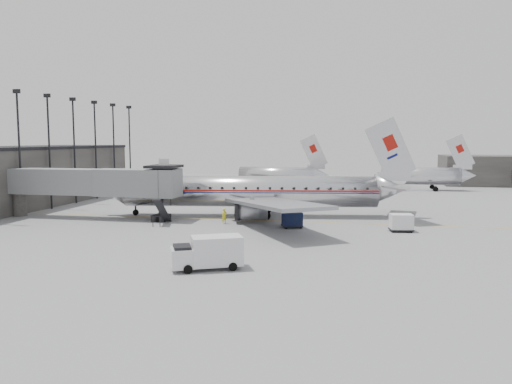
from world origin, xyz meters
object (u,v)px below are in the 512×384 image
baggage_cart_white (401,222)px  ramp_worker (224,216)px  service_van (208,252)px  baggage_cart_navy (292,219)px  airliner (257,191)px

baggage_cart_white → ramp_worker: 18.74m
ramp_worker → service_van: bearing=-122.8°
baggage_cart_navy → baggage_cart_white: bearing=-20.1°
baggage_cart_white → service_van: bearing=-138.9°
service_van → ramp_worker: size_ratio=3.13×
airliner → service_van: bearing=-95.3°
baggage_cart_white → ramp_worker: size_ratio=1.45×
service_van → baggage_cart_white: size_ratio=2.15×
airliner → baggage_cart_navy: size_ratio=15.06×
service_van → ramp_worker: bearing=76.6°
service_van → baggage_cart_navy: size_ratio=2.14×
baggage_cart_white → baggage_cart_navy: bearing=170.6°
baggage_cart_navy → baggage_cart_white: size_ratio=1.00×
service_van → baggage_cart_navy: 18.42m
airliner → ramp_worker: (-2.39, -6.11, -2.16)m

